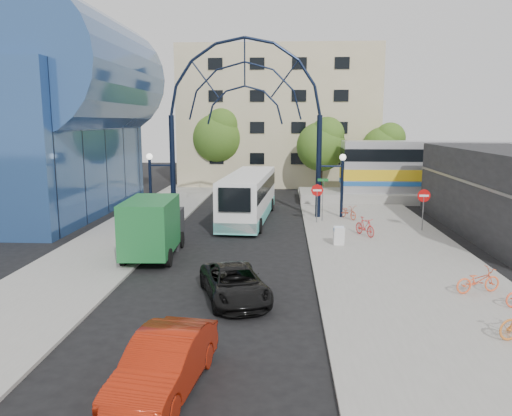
# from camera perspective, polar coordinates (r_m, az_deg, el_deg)

# --- Properties ---
(ground) EXTENTS (120.00, 120.00, 0.00)m
(ground) POSITION_cam_1_polar(r_m,az_deg,el_deg) (21.11, -4.25, -8.32)
(ground) COLOR black
(ground) RESTS_ON ground
(sidewalk_east) EXTENTS (8.00, 56.00, 0.12)m
(sidewalk_east) POSITION_cam_1_polar(r_m,az_deg,el_deg) (25.31, 15.34, -5.42)
(sidewalk_east) COLOR gray
(sidewalk_east) RESTS_ON ground
(plaza_west) EXTENTS (5.00, 50.00, 0.12)m
(plaza_west) POSITION_cam_1_polar(r_m,az_deg,el_deg) (28.22, -15.86, -3.87)
(plaza_west) COLOR gray
(plaza_west) RESTS_ON ground
(gateway_arch) EXTENTS (13.64, 0.44, 12.10)m
(gateway_arch) POSITION_cam_1_polar(r_m,az_deg,el_deg) (34.04, -1.29, 13.19)
(gateway_arch) COLOR black
(gateway_arch) RESTS_ON ground
(stop_sign) EXTENTS (0.80, 0.07, 2.50)m
(stop_sign) POSITION_cam_1_polar(r_m,az_deg,el_deg) (32.27, 7.00, 1.62)
(stop_sign) COLOR slate
(stop_sign) RESTS_ON sidewalk_east
(do_not_enter_sign) EXTENTS (0.76, 0.07, 2.48)m
(do_not_enter_sign) POSITION_cam_1_polar(r_m,az_deg,el_deg) (31.35, 18.62, 0.90)
(do_not_enter_sign) COLOR slate
(do_not_enter_sign) RESTS_ON sidewalk_east
(street_name_sign) EXTENTS (0.70, 0.70, 2.80)m
(street_name_sign) POSITION_cam_1_polar(r_m,az_deg,el_deg) (32.87, 7.63, 2.00)
(street_name_sign) COLOR slate
(street_name_sign) RESTS_ON sidewalk_east
(sandwich_board) EXTENTS (0.55, 0.61, 0.99)m
(sandwich_board) POSITION_cam_1_polar(r_m,az_deg,el_deg) (26.66, 9.48, -2.92)
(sandwich_board) COLOR white
(sandwich_board) RESTS_ON sidewalk_east
(transit_hall) EXTENTS (16.50, 18.00, 14.50)m
(transit_hall) POSITION_cam_1_polar(r_m,az_deg,el_deg) (39.24, -24.34, 9.18)
(transit_hall) COLOR #2B4D85
(transit_hall) RESTS_ON ground
(commercial_block_east) EXTENTS (6.00, 16.00, 5.00)m
(commercial_block_east) POSITION_cam_1_polar(r_m,az_deg,el_deg) (32.96, 27.08, 1.67)
(commercial_block_east) COLOR black
(commercial_block_east) RESTS_ON ground
(apartment_block) EXTENTS (20.00, 12.10, 14.00)m
(apartment_block) POSITION_cam_1_polar(r_m,az_deg,el_deg) (54.85, 2.60, 10.29)
(apartment_block) COLOR #C3B587
(apartment_block) RESTS_ON ground
(train_platform) EXTENTS (32.00, 5.00, 0.80)m
(train_platform) POSITION_cam_1_polar(r_m,az_deg,el_deg) (45.73, 25.49, 1.13)
(train_platform) COLOR gray
(train_platform) RESTS_ON ground
(train_car) EXTENTS (25.10, 3.05, 4.20)m
(train_car) POSITION_cam_1_polar(r_m,az_deg,el_deg) (45.46, 25.73, 4.25)
(train_car) COLOR #B7B7BC
(train_car) RESTS_ON train_platform
(tree_north_a) EXTENTS (4.48, 4.48, 7.00)m
(tree_north_a) POSITION_cam_1_polar(r_m,az_deg,el_deg) (45.97, 7.62, 7.32)
(tree_north_a) COLOR #382314
(tree_north_a) RESTS_ON ground
(tree_north_b) EXTENTS (5.12, 5.12, 8.00)m
(tree_north_b) POSITION_cam_1_polar(r_m,az_deg,el_deg) (50.25, -4.27, 8.34)
(tree_north_b) COLOR #382314
(tree_north_b) RESTS_ON ground
(tree_north_c) EXTENTS (4.16, 4.16, 6.50)m
(tree_north_c) POSITION_cam_1_polar(r_m,az_deg,el_deg) (48.78, 14.53, 6.84)
(tree_north_c) COLOR #382314
(tree_north_c) RESTS_ON ground
(city_bus) EXTENTS (3.30, 11.52, 3.13)m
(city_bus) POSITION_cam_1_polar(r_m,az_deg,el_deg) (33.63, -0.84, 1.41)
(city_bus) COLOR white
(city_bus) RESTS_ON ground
(green_truck) EXTENTS (2.49, 5.95, 2.96)m
(green_truck) POSITION_cam_1_polar(r_m,az_deg,el_deg) (24.97, -11.57, -2.13)
(green_truck) COLOR black
(green_truck) RESTS_ON ground
(black_suv) EXTENTS (3.36, 4.94, 1.26)m
(black_suv) POSITION_cam_1_polar(r_m,az_deg,el_deg) (18.79, -2.47, -8.60)
(black_suv) COLOR black
(black_suv) RESTS_ON ground
(red_sedan) EXTENTS (2.12, 4.59, 1.46)m
(red_sedan) POSITION_cam_1_polar(r_m,az_deg,el_deg) (12.99, -10.45, -17.07)
(red_sedan) COLOR maroon
(red_sedan) RESTS_ON ground
(bike_near_a) EXTENTS (1.36, 1.87, 0.94)m
(bike_near_a) POSITION_cam_1_polar(r_m,az_deg,el_deg) (34.07, 10.50, -0.43)
(bike_near_a) COLOR #CA4728
(bike_near_a) RESTS_ON sidewalk_east
(bike_near_b) EXTENTS (1.25, 1.81, 1.07)m
(bike_near_b) POSITION_cam_1_polar(r_m,az_deg,el_deg) (29.16, 12.34, -2.09)
(bike_near_b) COLOR red
(bike_near_b) RESTS_ON sidewalk_east
(bike_far_a) EXTENTS (1.95, 1.14, 0.97)m
(bike_far_a) POSITION_cam_1_polar(r_m,az_deg,el_deg) (20.97, 24.04, -7.56)
(bike_far_a) COLOR #FA6132
(bike_far_a) RESTS_ON sidewalk_east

